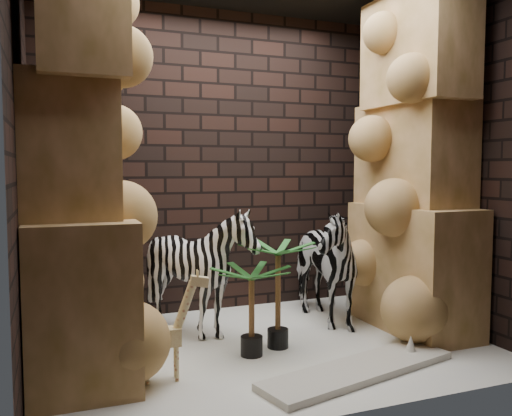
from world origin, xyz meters
name	(u,v)px	position (x,y,z in m)	size (l,w,h in m)	color
floor	(265,347)	(0.00, 0.00, 0.00)	(3.50, 3.50, 0.00)	white
wall_back	(219,162)	(0.00, 1.25, 1.50)	(3.50, 3.50, 0.00)	black
wall_front	(349,156)	(0.00, -1.25, 1.50)	(3.50, 3.50, 0.00)	black
wall_left	(21,158)	(-1.75, 0.00, 1.50)	(3.00, 3.00, 0.00)	black
wall_right	(445,161)	(1.75, 0.00, 1.50)	(3.00, 3.00, 0.00)	black
rock_pillar_left	(77,158)	(-1.40, 0.00, 1.50)	(0.68, 1.30, 3.00)	tan
rock_pillar_right	(415,161)	(1.42, 0.00, 1.50)	(0.58, 1.25, 3.00)	tan
zebra_right	(317,254)	(0.71, 0.48, 0.64)	(0.58, 1.07, 1.27)	white
zebra_left	(200,278)	(-0.42, 0.45, 0.51)	(0.90, 1.12, 1.01)	white
giraffe_toy	(161,325)	(-0.91, -0.38, 0.38)	(0.39, 0.13, 0.76)	beige
palm_front	(278,294)	(0.09, -0.05, 0.43)	(0.36, 0.36, 0.86)	#114C12
palm_back	(252,310)	(-0.17, -0.14, 0.35)	(0.36, 0.36, 0.70)	#114C12
surfboard	(359,370)	(0.41, -0.75, 0.03)	(1.56, 0.38, 0.05)	beige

